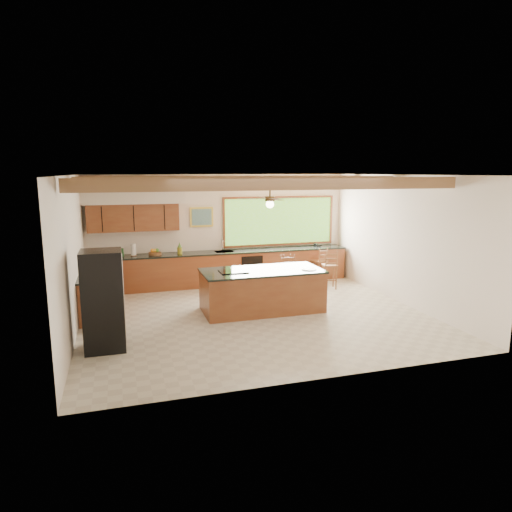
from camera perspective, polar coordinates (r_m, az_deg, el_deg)
name	(u,v)px	position (r m, az deg, el deg)	size (l,w,h in m)	color
ground	(255,315)	(9.97, -0.15, -7.42)	(7.20, 7.20, 0.00)	beige
room_shell	(239,211)	(10.11, -2.14, 5.65)	(7.27, 6.54, 3.02)	silver
counter_run	(197,273)	(12.05, -7.36, -2.06)	(7.12, 3.10, 1.24)	brown
island	(262,290)	(10.19, 0.75, -4.29)	(2.66, 1.25, 0.95)	brown
refrigerator	(103,301)	(8.33, -18.54, -5.30)	(0.70, 0.67, 1.75)	black
bar_stool_a	(288,270)	(11.65, 4.04, -1.75)	(0.40, 0.40, 1.02)	brown
bar_stool_b	(283,270)	(11.60, 3.35, -1.76)	(0.44, 0.44, 1.03)	brown
bar_stool_c	(331,266)	(12.18, 9.31, -1.26)	(0.44, 0.44, 1.04)	brown
bar_stool_d	(320,262)	(12.92, 8.05, -0.69)	(0.43, 0.43, 0.99)	brown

